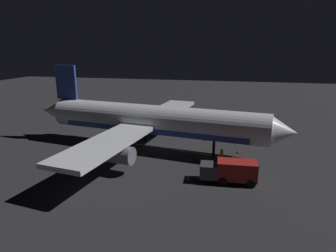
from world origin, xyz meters
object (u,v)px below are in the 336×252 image
ground_crew_worker (221,155)px  traffic_cone_near_right (239,151)px  catering_truck (157,121)px  traffic_cone_far (190,133)px  baggage_truck (231,171)px  traffic_cone_near_left (205,139)px  traffic_cone_under_wing (188,178)px  airliner (150,121)px

ground_crew_worker → traffic_cone_near_right: 4.28m
catering_truck → traffic_cone_far: catering_truck is taller
baggage_truck → traffic_cone_far: bearing=-157.6°
traffic_cone_near_left → baggage_truck: bearing=16.6°
baggage_truck → traffic_cone_under_wing: 4.63m
traffic_cone_near_right → traffic_cone_under_wing: 11.26m
catering_truck → traffic_cone_under_wing: bearing=24.0°
traffic_cone_near_left → traffic_cone_under_wing: (14.44, -0.35, 0.00)m
ground_crew_worker → airliner: bearing=-105.5°
ground_crew_worker → traffic_cone_near_left: 8.72m
catering_truck → traffic_cone_far: bearing=66.0°
traffic_cone_near_right → traffic_cone_far: same height
airliner → catering_truck: bearing=-169.6°
airliner → catering_truck: size_ratio=5.76×
ground_crew_worker → traffic_cone_far: (-10.90, -5.61, -0.64)m
traffic_cone_near_right → traffic_cone_far: (-7.26, -7.77, 0.00)m
airliner → traffic_cone_under_wing: (9.04, 6.90, -3.83)m
ground_crew_worker → traffic_cone_under_wing: ground_crew_worker is taller
baggage_truck → ground_crew_worker: bearing=-167.8°
catering_truck → traffic_cone_near_right: size_ratio=12.11×
traffic_cone_under_wing → ground_crew_worker: bearing=152.5°
ground_crew_worker → traffic_cone_far: 12.27m
airliner → traffic_cone_under_wing: bearing=37.3°
traffic_cone_near_left → traffic_cone_far: same height
catering_truck → traffic_cone_under_wing: catering_truck is taller
baggage_truck → traffic_cone_near_right: 9.45m
ground_crew_worker → traffic_cone_under_wing: bearing=-27.5°
traffic_cone_under_wing → traffic_cone_near_right: bearing=151.2°
airliner → traffic_cone_near_left: size_ratio=69.76×
baggage_truck → catering_truck: (-19.53, -13.41, -0.05)m
baggage_truck → traffic_cone_near_left: 14.55m
ground_crew_worker → traffic_cone_far: bearing=-152.8°
catering_truck → traffic_cone_far: size_ratio=12.11×
catering_truck → traffic_cone_near_left: size_ratio=12.11×
baggage_truck → traffic_cone_near_right: bearing=174.3°
airliner → traffic_cone_under_wing: 12.00m
airliner → traffic_cone_near_right: (-0.82, 12.31, -3.83)m
baggage_truck → traffic_cone_near_right: size_ratio=10.96×
ground_crew_worker → traffic_cone_near_right: size_ratio=3.16×
airliner → ground_crew_worker: (2.81, 10.15, -3.19)m
traffic_cone_under_wing → traffic_cone_near_left: bearing=178.6°
airliner → traffic_cone_far: bearing=150.7°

